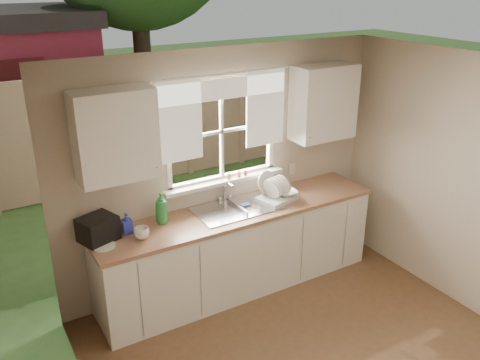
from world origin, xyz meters
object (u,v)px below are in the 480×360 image
dish_rack (276,194)px  black_appliance (98,229)px  soap_bottle_a (161,208)px  cup (142,233)px

dish_rack → black_appliance: dish_rack is taller
soap_bottle_a → black_appliance: soap_bottle_a is taller
dish_rack → cup: 1.51m
black_appliance → dish_rack: bearing=-22.4°
soap_bottle_a → cup: (-0.28, -0.19, -0.11)m
soap_bottle_a → black_appliance: (-0.62, -0.02, -0.05)m
dish_rack → black_appliance: size_ratio=1.46×
dish_rack → cup: dish_rack is taller
soap_bottle_a → black_appliance: 0.63m
dish_rack → black_appliance: bearing=176.6°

